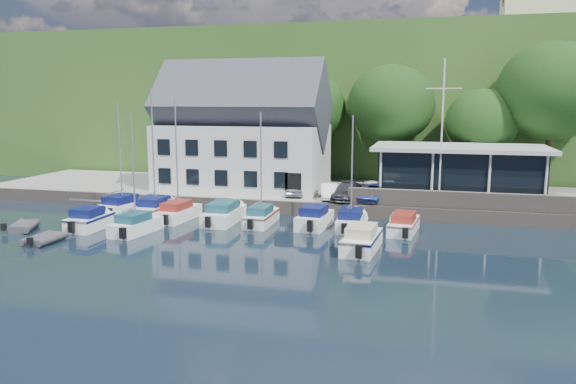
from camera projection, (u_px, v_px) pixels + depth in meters
name	position (u px, v px, depth m)	size (l,w,h in m)	color
ground	(265.00, 253.00, 31.88)	(180.00, 180.00, 0.00)	black
quay	(324.00, 195.00, 48.50)	(60.00, 13.00, 1.00)	gray
quay_face	(308.00, 209.00, 42.30)	(60.00, 0.30, 1.00)	#6D6057
hillside	(378.00, 104.00, 89.77)	(160.00, 75.00, 16.00)	#325B22
field_patch	(432.00, 54.00, 94.09)	(50.00, 30.00, 0.30)	#5F7038
farmhouse	(543.00, 10.00, 72.77)	(10.40, 7.00, 8.20)	beige
harbor_building	(243.00, 138.00, 48.51)	(14.40, 8.20, 8.70)	silver
club_pavilion	(459.00, 172.00, 43.91)	(13.20, 7.20, 4.10)	black
seawall	(475.00, 201.00, 39.51)	(18.00, 0.50, 1.20)	#6D6057
gangway	(100.00, 210.00, 44.58)	(1.20, 6.00, 1.40)	#BDBCC1
car_silver	(296.00, 188.00, 45.27)	(1.49, 3.71, 1.26)	#B6B5BA
car_white	(329.00, 191.00, 43.63)	(1.25, 3.60, 1.18)	white
car_dgrey	(347.00, 191.00, 43.32)	(1.80, 4.42, 1.28)	#303035
car_blue	(374.00, 192.00, 42.87)	(1.57, 3.99, 1.36)	#314597
flagpole	(442.00, 133.00, 40.59)	(2.53, 0.20, 10.54)	silver
tree_1	(223.00, 133.00, 53.99)	(6.57, 6.57, 8.98)	black
tree_2	(306.00, 127.00, 52.86)	(7.51, 7.51, 10.27)	black
tree_3	(390.00, 124.00, 51.22)	(7.92, 7.92, 10.82)	black
tree_4	(481.00, 138.00, 48.93)	(6.30, 6.30, 8.61)	black
tree_5	(551.00, 117.00, 47.19)	(9.13, 9.13, 12.48)	black
boat_r1_0	(120.00, 154.00, 42.08)	(2.04, 6.38, 9.29)	white
boat_r1_1	(153.00, 156.00, 41.34)	(2.12, 6.31, 9.14)	white
boat_r1_2	(177.00, 161.00, 40.03)	(1.76, 6.31, 8.67)	white
boat_r1_3	(224.00, 212.00, 39.91)	(2.12, 7.00, 1.53)	white
boat_r1_4	(261.00, 165.00, 38.62)	(1.71, 6.02, 8.43)	white
boat_r1_5	(315.00, 216.00, 38.34)	(1.94, 5.69, 1.53)	white
boat_r1_6	(352.00, 168.00, 37.41)	(1.86, 6.08, 8.30)	white
boat_r1_7	(404.00, 222.00, 36.88)	(1.73, 6.08, 1.35)	white
boat_r2_0	(89.00, 218.00, 37.78)	(1.97, 5.08, 1.52)	white
boat_r2_1	(133.00, 168.00, 35.96)	(1.81, 5.57, 8.61)	white
boat_r2_4	(362.00, 237.00, 32.44)	(1.94, 6.26, 1.53)	white
dinghy_0	(24.00, 225.00, 37.64)	(1.69, 2.82, 0.66)	#3B3A40
dinghy_1	(44.00, 238.00, 34.21)	(1.64, 2.74, 0.64)	#3B3A40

